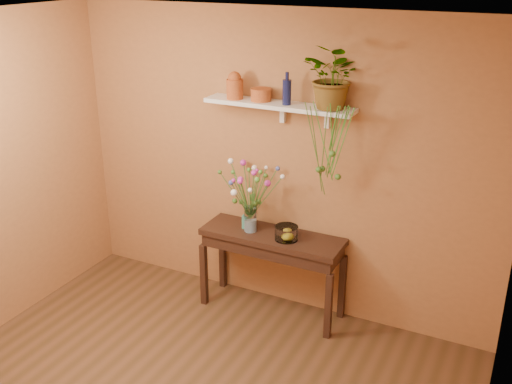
# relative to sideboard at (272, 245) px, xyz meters

# --- Properties ---
(room) EXTENTS (4.04, 4.04, 2.70)m
(room) POSITION_rel_sideboard_xyz_m (-0.05, -1.77, 0.68)
(room) COLOR brown
(room) RESTS_ON ground
(sideboard) EXTENTS (1.28, 0.41, 0.78)m
(sideboard) POSITION_rel_sideboard_xyz_m (0.00, 0.00, 0.00)
(sideboard) COLOR #341E15
(sideboard) RESTS_ON ground
(wall_shelf) EXTENTS (1.30, 0.24, 0.19)m
(wall_shelf) POSITION_rel_sideboard_xyz_m (0.01, 0.10, 1.25)
(wall_shelf) COLOR white
(wall_shelf) RESTS_ON room
(terracotta_jug) EXTENTS (0.17, 0.17, 0.23)m
(terracotta_jug) POSITION_rel_sideboard_xyz_m (-0.40, 0.07, 1.38)
(terracotta_jug) COLOR #B85B24
(terracotta_jug) RESTS_ON wall_shelf
(terracotta_pot) EXTENTS (0.23, 0.23, 0.11)m
(terracotta_pot) POSITION_rel_sideboard_xyz_m (-0.16, 0.10, 1.32)
(terracotta_pot) COLOR #B85B24
(terracotta_pot) RESTS_ON wall_shelf
(blue_bottle) EXTENTS (0.09, 0.09, 0.27)m
(blue_bottle) POSITION_rel_sideboard_xyz_m (0.08, 0.07, 1.38)
(blue_bottle) COLOR #11163E
(blue_bottle) RESTS_ON wall_shelf
(spider_plant) EXTENTS (0.56, 0.53, 0.51)m
(spider_plant) POSITION_rel_sideboard_xyz_m (0.47, 0.10, 1.53)
(spider_plant) COLOR #3D6823
(spider_plant) RESTS_ON wall_shelf
(plant_fronds) EXTENTS (0.41, 0.24, 0.78)m
(plant_fronds) POSITION_rel_sideboard_xyz_m (0.51, -0.06, 0.94)
(plant_fronds) COLOR #3D6823
(plant_fronds) RESTS_ON wall_shelf
(glass_vase) EXTENTS (0.11, 0.11, 0.23)m
(glass_vase) POSITION_rel_sideboard_xyz_m (-0.20, -0.03, 0.21)
(glass_vase) COLOR white
(glass_vase) RESTS_ON sideboard
(bouquet) EXTENTS (0.60, 0.41, 0.52)m
(bouquet) POSITION_rel_sideboard_xyz_m (-0.22, -0.02, 0.56)
(bouquet) COLOR #386B28
(bouquet) RESTS_ON glass_vase
(glass_bowl) EXTENTS (0.20, 0.20, 0.12)m
(glass_bowl) POSITION_rel_sideboard_xyz_m (0.15, -0.04, 0.17)
(glass_bowl) COLOR white
(glass_bowl) RESTS_ON sideboard
(lemon) EXTENTS (0.08, 0.08, 0.08)m
(lemon) POSITION_rel_sideboard_xyz_m (0.17, -0.05, 0.16)
(lemon) COLOR gold
(lemon) RESTS_ON glass_bowl
(carton) EXTENTS (0.07, 0.05, 0.13)m
(carton) POSITION_rel_sideboard_xyz_m (-0.26, 0.00, 0.18)
(carton) COLOR #296185
(carton) RESTS_ON sideboard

